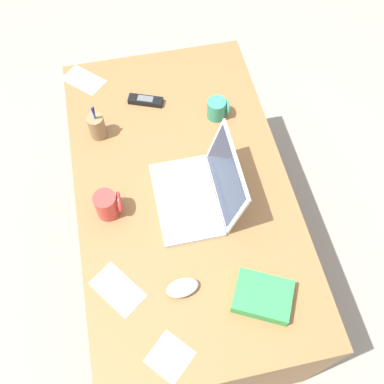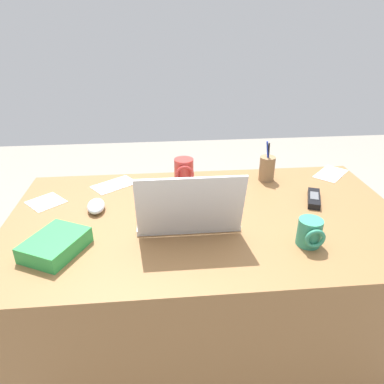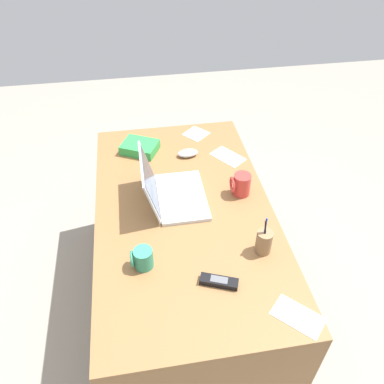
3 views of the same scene
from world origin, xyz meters
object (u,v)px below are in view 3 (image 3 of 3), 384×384
at_px(laptop, 171,192).
at_px(coffee_mug_white, 241,185).
at_px(pen_holder, 264,242).
at_px(computer_mouse, 188,153).
at_px(cordless_phone, 219,281).
at_px(snack_bag, 140,147).
at_px(coffee_mug_tall, 142,258).

bearing_deg(laptop, coffee_mug_white, -92.00).
distance_m(laptop, pen_holder, 0.50).
xyz_separation_m(laptop, computer_mouse, (0.33, -0.13, -0.03)).
bearing_deg(computer_mouse, pen_holder, -168.98).
xyz_separation_m(computer_mouse, coffee_mug_white, (-0.34, -0.20, 0.04)).
xyz_separation_m(computer_mouse, cordless_phone, (-0.83, 0.01, -0.01)).
distance_m(computer_mouse, snack_bag, 0.27).
bearing_deg(snack_bag, pen_holder, -150.02).
xyz_separation_m(pen_holder, snack_bag, (0.79, 0.46, -0.03)).
xyz_separation_m(cordless_phone, pen_holder, (0.13, -0.21, 0.04)).
relative_size(computer_mouse, cordless_phone, 0.73).
bearing_deg(pen_holder, coffee_mug_white, 0.06).
bearing_deg(pen_holder, coffee_mug_tall, 89.68).
relative_size(coffee_mug_white, cordless_phone, 0.72).
height_order(laptop, cordless_phone, laptop).
distance_m(laptop, coffee_mug_tall, 0.40).
bearing_deg(cordless_phone, computer_mouse, -0.60).
xyz_separation_m(coffee_mug_white, pen_holder, (-0.36, -0.00, -0.00)).
height_order(pen_holder, snack_bag, pen_holder).
relative_size(computer_mouse, coffee_mug_white, 1.01).
xyz_separation_m(coffee_mug_white, coffee_mug_tall, (-0.36, 0.49, -0.01)).
bearing_deg(snack_bag, coffee_mug_white, -133.29).
relative_size(laptop, snack_bag, 1.88).
height_order(computer_mouse, snack_bag, snack_bag).
height_order(laptop, coffee_mug_white, laptop).
bearing_deg(laptop, cordless_phone, -166.33).
bearing_deg(laptop, snack_bag, 16.18).
bearing_deg(laptop, computer_mouse, -21.59).
bearing_deg(computer_mouse, cordless_phone, 174.29).
relative_size(laptop, cordless_phone, 2.28).
height_order(computer_mouse, cordless_phone, computer_mouse).
xyz_separation_m(laptop, pen_holder, (-0.37, -0.33, 0.01)).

